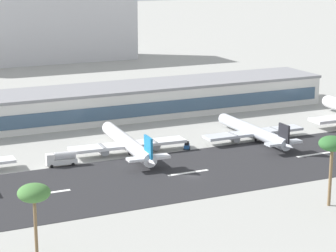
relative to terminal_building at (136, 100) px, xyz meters
The scene contains 13 objects.
ground_plane 74.41m from the terminal_building, 100.51° to the right, with size 1400.00×1400.00×0.00m, color #9E9E99.
runway_strip 71.50m from the terminal_building, 100.95° to the right, with size 800.00×39.51×0.08m, color #262628.
runway_centreline_dash_3 87.56m from the terminal_building, 126.79° to the right, with size 12.00×1.20×0.01m, color white.
runway_centreline_dash_4 71.46m from the terminal_building, 100.80° to the right, with size 12.00×1.20×0.01m, color white.
runway_centreline_dash_5 75.58m from the terminal_building, 68.20° to the right, with size 12.00×1.20×0.01m, color white.
terminal_building is the anchor object (origin of this frame).
distant_hotel_block 145.45m from the terminal_building, 93.20° to the left, with size 125.93×27.15×40.74m, color #BCBCC1.
airliner_blue_tail_gate_1 51.24m from the terminal_building, 114.41° to the right, with size 35.52×45.20×9.43m.
airliner_black_tail_gate_2 53.58m from the terminal_building, 67.37° to the right, with size 34.24×42.58×8.89m.
service_baggage_tug_0 48.85m from the terminal_building, 93.70° to the right, with size 3.03×3.57×2.20m.
service_fuel_truck_1 65.10m from the terminal_building, 130.86° to the right, with size 8.71×3.52×3.95m.
palm_tree_0 106.48m from the terminal_building, 87.05° to the right, with size 6.36×6.36×16.80m.
palm_tree_2 122.82m from the terminal_building, 121.24° to the right, with size 6.34×6.34×14.82m.
Camera 1 is at (-78.20, -153.13, 56.40)m, focal length 72.64 mm.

